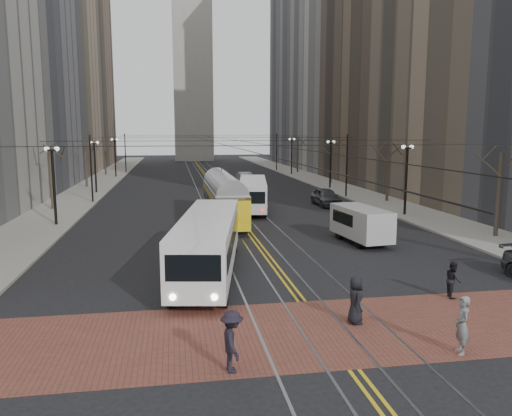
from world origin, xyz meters
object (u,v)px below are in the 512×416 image
object	(u,v)px
streetcar	(224,203)
pedestrian_a	(355,300)
rear_bus	(253,195)
pedestrian_c	(453,280)
pedestrian_d	(232,341)
sedan_silver	(245,178)
clock_tower	(191,5)
cargo_van	(361,225)
sedan_grey	(326,197)
pedestrian_b	(462,325)
transit_bus	(208,245)

from	to	relation	value
streetcar	pedestrian_a	bearing A→B (deg)	-83.33
pedestrian_a	rear_bus	bearing A→B (deg)	1.96
pedestrian_c	pedestrian_d	xyz separation A→B (m)	(-9.92, -5.00, 0.15)
streetcar	sedan_silver	distance (m)	27.57
streetcar	rear_bus	distance (m)	5.93
clock_tower	cargo_van	world-z (taller)	clock_tower
sedan_grey	sedan_silver	size ratio (longest dim) A/B	1.02
clock_tower	sedan_silver	xyz separation A→B (m)	(4.30, -57.02, -35.17)
sedan_silver	sedan_grey	bearing A→B (deg)	-81.79
sedan_grey	pedestrian_c	distance (m)	26.41
pedestrian_b	pedestrian_d	xyz separation A→B (m)	(-7.24, 0.00, -0.02)
sedan_silver	pedestrian_d	world-z (taller)	pedestrian_d
transit_bus	pedestrian_b	world-z (taller)	transit_bus
pedestrian_b	pedestrian_d	world-z (taller)	pedestrian_b
sedan_grey	rear_bus	bearing A→B (deg)	-167.36
transit_bus	sedan_silver	bearing A→B (deg)	88.85
clock_tower	sedan_grey	distance (m)	85.32
cargo_van	pedestrian_d	distance (m)	18.50
streetcar	sedan_grey	xyz separation A→B (m)	(10.35, 6.78, -0.64)
pedestrian_b	cargo_van	bearing A→B (deg)	-176.59
clock_tower	pedestrian_c	world-z (taller)	clock_tower
pedestrian_a	pedestrian_d	world-z (taller)	pedestrian_d
streetcar	pedestrian_a	xyz separation A→B (m)	(2.61, -21.56, -0.58)
cargo_van	pedestrian_a	world-z (taller)	cargo_van
transit_bus	rear_bus	size ratio (longest dim) A/B	1.12
pedestrian_a	pedestrian_c	xyz separation A→B (m)	(5.07, 2.06, -0.11)
clock_tower	rear_bus	size ratio (longest dim) A/B	6.33
transit_bus	sedan_grey	distance (m)	24.62
streetcar	cargo_van	bearing A→B (deg)	-49.32
clock_tower	pedestrian_d	xyz separation A→B (m)	(-3.54, -108.50, -35.04)
streetcar	pedestrian_a	size ratio (longest dim) A/B	7.10
pedestrian_a	pedestrian_b	bearing A→B (deg)	-137.92
pedestrian_c	rear_bus	bearing A→B (deg)	25.23
sedan_silver	pedestrian_a	xyz separation A→B (m)	(-2.99, -48.54, 0.10)
cargo_van	pedestrian_d	world-z (taller)	cargo_van
streetcar	clock_tower	bearing A→B (deg)	88.88
pedestrian_d	transit_bus	bearing A→B (deg)	-4.75
pedestrian_d	rear_bus	bearing A→B (deg)	-14.77
sedan_silver	pedestrian_b	xyz separation A→B (m)	(-0.61, -51.48, 0.16)
rear_bus	sedan_grey	xyz separation A→B (m)	(7.26, 1.72, -0.53)
streetcar	pedestrian_b	xyz separation A→B (m)	(4.99, -24.50, -0.52)
pedestrian_b	rear_bus	bearing A→B (deg)	-163.03
cargo_van	rear_bus	bearing A→B (deg)	101.45
rear_bus	pedestrian_d	world-z (taller)	rear_bus
pedestrian_a	streetcar	bearing A→B (deg)	9.91
transit_bus	pedestrian_d	size ratio (longest dim) A/B	6.36
clock_tower	pedestrian_d	world-z (taller)	clock_tower
rear_bus	pedestrian_c	world-z (taller)	rear_bus
sedan_grey	pedestrian_a	size ratio (longest dim) A/B	2.77
transit_bus	pedestrian_b	size ratio (longest dim) A/B	6.25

